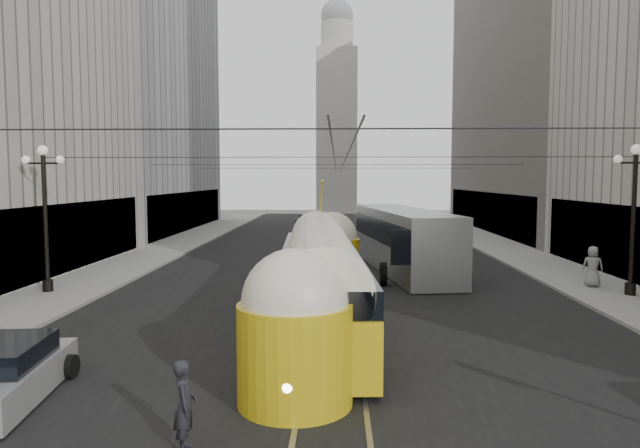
# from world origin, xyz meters

# --- Properties ---
(road) EXTENTS (20.00, 85.00, 0.02)m
(road) POSITION_xyz_m (0.00, 32.50, 0.00)
(road) COLOR black
(road) RESTS_ON ground
(sidewalk_left) EXTENTS (4.00, 72.00, 0.15)m
(sidewalk_left) POSITION_xyz_m (-12.00, 36.00, 0.07)
(sidewalk_left) COLOR gray
(sidewalk_left) RESTS_ON ground
(sidewalk_right) EXTENTS (4.00, 72.00, 0.15)m
(sidewalk_right) POSITION_xyz_m (12.00, 36.00, 0.07)
(sidewalk_right) COLOR gray
(sidewalk_right) RESTS_ON ground
(rail_left) EXTENTS (0.12, 85.00, 0.04)m
(rail_left) POSITION_xyz_m (-0.75, 32.50, 0.00)
(rail_left) COLOR gray
(rail_left) RESTS_ON ground
(rail_right) EXTENTS (0.12, 85.00, 0.04)m
(rail_right) POSITION_xyz_m (0.75, 32.50, 0.00)
(rail_right) COLOR gray
(rail_right) RESTS_ON ground
(building_left_far) EXTENTS (12.60, 28.60, 28.60)m
(building_left_far) POSITION_xyz_m (-19.99, 48.00, 14.31)
(building_left_far) COLOR #999999
(building_left_far) RESTS_ON ground
(building_right_far) EXTENTS (12.60, 32.60, 32.60)m
(building_right_far) POSITION_xyz_m (20.00, 48.00, 16.31)
(building_right_far) COLOR #514C47
(building_right_far) RESTS_ON ground
(distant_tower) EXTENTS (6.00, 6.00, 31.36)m
(distant_tower) POSITION_xyz_m (0.00, 80.00, 14.97)
(distant_tower) COLOR #B2AFA8
(distant_tower) RESTS_ON ground
(lamppost_left_mid) EXTENTS (1.86, 0.44, 6.37)m
(lamppost_left_mid) POSITION_xyz_m (-12.60, 18.00, 3.74)
(lamppost_left_mid) COLOR black
(lamppost_left_mid) RESTS_ON sidewalk_left
(lamppost_right_mid) EXTENTS (1.86, 0.44, 6.37)m
(lamppost_right_mid) POSITION_xyz_m (12.60, 18.00, 3.74)
(lamppost_right_mid) COLOR black
(lamppost_right_mid) RESTS_ON sidewalk_right
(catenary) EXTENTS (25.00, 72.00, 0.23)m
(catenary) POSITION_xyz_m (0.12, 31.49, 5.88)
(catenary) COLOR black
(catenary) RESTS_ON ground
(streetcar) EXTENTS (3.30, 16.44, 3.61)m
(streetcar) POSITION_xyz_m (-0.50, 13.10, 1.76)
(streetcar) COLOR gold
(streetcar) RESTS_ON ground
(city_bus) EXTENTS (4.73, 13.62, 3.38)m
(city_bus) POSITION_xyz_m (3.70, 25.04, 1.85)
(city_bus) COLOR #A0A4A5
(city_bus) RESTS_ON ground
(sedan_silver) EXTENTS (2.27, 4.52, 1.37)m
(sedan_silver) POSITION_xyz_m (-7.50, 6.19, 0.62)
(sedan_silver) COLOR #9D9DA2
(sedan_silver) RESTS_ON ground
(sedan_white_far) EXTENTS (2.69, 4.50, 1.33)m
(sedan_white_far) POSITION_xyz_m (3.86, 45.57, 0.60)
(sedan_white_far) COLOR silver
(sedan_white_far) RESTS_ON ground
(sedan_dark_far) EXTENTS (2.86, 4.29, 1.25)m
(sedan_dark_far) POSITION_xyz_m (-2.85, 54.26, 0.57)
(sedan_dark_far) COLOR black
(sedan_dark_far) RESTS_ON ground
(pedestrian_crossing_a) EXTENTS (0.53, 0.71, 1.75)m
(pedestrian_crossing_a) POSITION_xyz_m (-2.73, 3.90, 0.88)
(pedestrian_crossing_a) COLOR black
(pedestrian_crossing_a) RESTS_ON ground
(pedestrian_sidewalk_right) EXTENTS (1.04, 0.81, 1.87)m
(pedestrian_sidewalk_right) POSITION_xyz_m (11.78, 19.79, 1.09)
(pedestrian_sidewalk_right) COLOR gray
(pedestrian_sidewalk_right) RESTS_ON sidewalk_right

